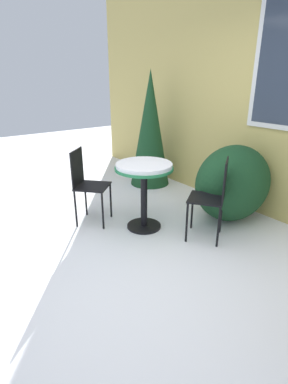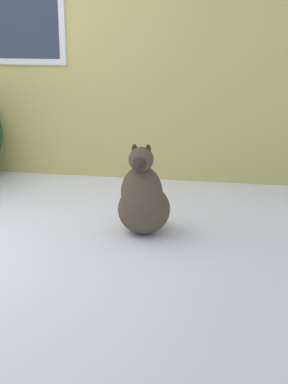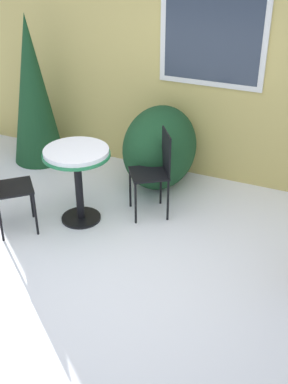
% 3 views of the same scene
% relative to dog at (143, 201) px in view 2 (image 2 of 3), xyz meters
% --- Properties ---
extents(house_wall, '(8.00, 0.10, 3.15)m').
position_rel_dog_xyz_m(house_wall, '(-1.76, 1.61, 1.33)').
color(house_wall, tan).
rests_on(house_wall, ground_plane).
extents(dog, '(0.42, 0.63, 0.73)m').
position_rel_dog_xyz_m(dog, '(0.00, 0.00, 0.00)').
color(dog, '#4C3D2D').
rests_on(dog, ground_plane).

